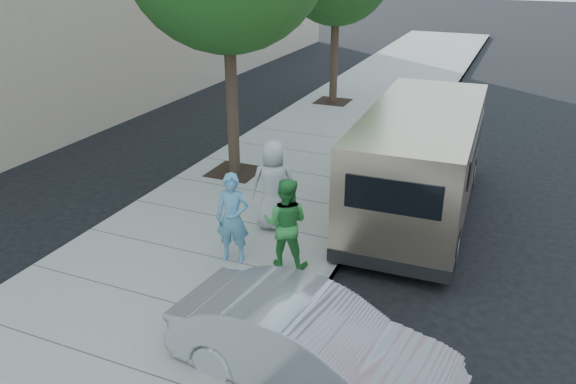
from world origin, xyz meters
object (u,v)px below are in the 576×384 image
(parking_meter, at_px, (360,175))
(person_officer, at_px, (233,218))
(person_striped_polo, at_px, (358,166))
(person_green_shirt, at_px, (286,223))
(sedan, at_px, (311,346))
(van, at_px, (420,160))
(person_gray_shirt, at_px, (274,185))

(parking_meter, distance_m, person_officer, 3.05)
(person_striped_polo, bearing_deg, person_officer, 14.24)
(person_green_shirt, bearing_deg, sedan, 109.96)
(person_striped_polo, bearing_deg, parking_meter, 54.53)
(parking_meter, height_order, person_officer, person_officer)
(van, distance_m, person_gray_shirt, 3.19)
(van, bearing_deg, sedan, -94.18)
(parking_meter, xyz_separation_m, person_officer, (-1.53, -2.63, -0.09))
(van, xyz_separation_m, person_officer, (-2.58, -3.49, -0.26))
(parking_meter, xyz_separation_m, van, (1.05, 0.86, 0.17))
(person_gray_shirt, bearing_deg, van, -162.71)
(person_gray_shirt, height_order, person_striped_polo, person_gray_shirt)
(van, distance_m, sedan, 5.79)
(person_officer, bearing_deg, parking_meter, 48.60)
(person_green_shirt, xyz_separation_m, person_striped_polo, (0.36, 3.15, -0.01))
(person_green_shirt, relative_size, person_striped_polo, 1.02)
(parking_meter, bearing_deg, person_striped_polo, 111.16)
(sedan, bearing_deg, person_gray_shirt, 36.81)
(parking_meter, distance_m, sedan, 4.99)
(sedan, distance_m, person_striped_polo, 5.71)
(parking_meter, bearing_deg, person_green_shirt, -101.67)
(sedan, bearing_deg, person_officer, 52.01)
(parking_meter, xyz_separation_m, person_gray_shirt, (-1.39, -1.19, -0.00))
(person_officer, relative_size, person_gray_shirt, 0.90)
(parking_meter, relative_size, person_officer, 0.76)
(person_officer, xyz_separation_m, person_gray_shirt, (0.14, 1.44, 0.09))
(van, xyz_separation_m, person_gray_shirt, (-2.44, -2.05, -0.17))
(person_green_shirt, height_order, person_striped_polo, person_green_shirt)
(person_striped_polo, bearing_deg, person_gray_shirt, 4.11)
(sedan, relative_size, person_striped_polo, 2.36)
(person_officer, relative_size, person_striped_polo, 1.02)
(person_gray_shirt, bearing_deg, person_green_shirt, 99.63)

